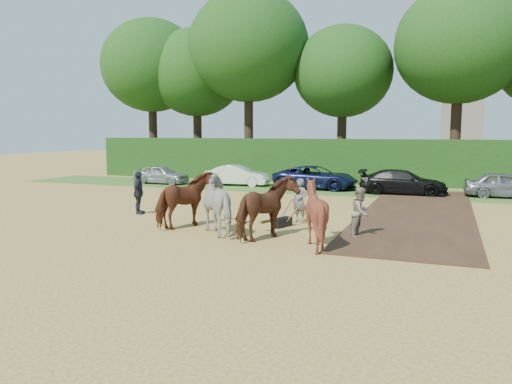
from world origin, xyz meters
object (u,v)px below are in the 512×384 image
object	(u,v)px
spectator_near	(361,212)
plough_team	(247,206)
spectator_far	(139,193)
church	(465,50)
parked_cars	(418,182)

from	to	relation	value
spectator_near	plough_team	size ratio (longest dim) A/B	0.23
spectator_near	plough_team	bearing A→B (deg)	125.35
spectator_far	church	distance (m)	55.65
church	plough_team	bearing A→B (deg)	-97.93
parked_cars	church	world-z (taller)	church
spectator_near	parked_cars	bearing A→B (deg)	10.74
plough_team	parked_cars	bearing A→B (deg)	71.14
spectator_far	parked_cars	bearing A→B (deg)	-61.82
spectator_near	church	size ratio (longest dim) A/B	0.06
plough_team	spectator_far	bearing A→B (deg)	157.38
spectator_far	plough_team	xyz separation A→B (m)	(6.01, -2.50, 0.10)
parked_cars	spectator_far	bearing A→B (deg)	-133.34
spectator_near	spectator_far	xyz separation A→B (m)	(-9.63, 1.23, 0.09)
spectator_near	spectator_far	bearing A→B (deg)	98.62
parked_cars	church	bearing A→B (deg)	85.96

